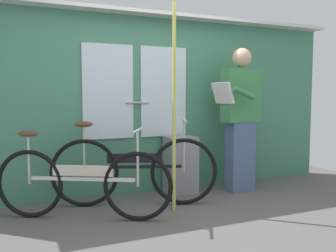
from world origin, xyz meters
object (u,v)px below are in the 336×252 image
(bicycle_leaning_behind, at_px, (134,170))
(trash_bin_by_wall, at_px, (181,164))
(bicycle_near_door, at_px, (82,183))
(handrail_pole, at_px, (174,108))
(passenger_reading_newspaper, at_px, (240,116))

(bicycle_leaning_behind, distance_m, trash_bin_by_wall, 0.76)
(bicycle_near_door, height_order, handrail_pole, handrail_pole)
(bicycle_near_door, bearing_deg, handrail_pole, 23.29)
(bicycle_leaning_behind, relative_size, trash_bin_by_wall, 2.47)
(passenger_reading_newspaper, height_order, handrail_pole, handrail_pole)
(passenger_reading_newspaper, relative_size, handrail_pole, 0.83)
(bicycle_leaning_behind, distance_m, handrail_pole, 0.82)
(bicycle_leaning_behind, relative_size, handrail_pole, 0.80)
(bicycle_near_door, relative_size, handrail_pole, 0.72)
(trash_bin_by_wall, bearing_deg, bicycle_near_door, -158.44)
(bicycle_near_door, bearing_deg, trash_bin_by_wall, 50.40)
(bicycle_leaning_behind, height_order, handrail_pole, handrail_pole)
(bicycle_near_door, distance_m, handrail_pole, 1.18)
(bicycle_leaning_behind, relative_size, passenger_reading_newspaper, 0.97)
(passenger_reading_newspaper, distance_m, handrail_pole, 1.13)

